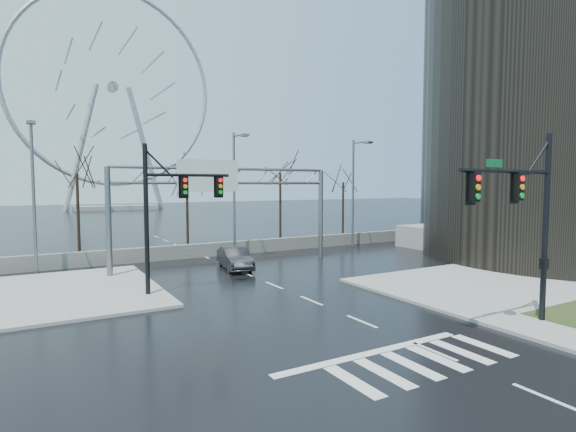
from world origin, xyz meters
TOP-DOWN VIEW (x-y plane):
  - ground at (0.00, 0.00)m, footprint 260.00×260.00m
  - sidewalk_right_ext at (10.00, 2.00)m, footprint 12.00×10.00m
  - sidewalk_far at (-11.00, 12.00)m, footprint 10.00×12.00m
  - tower_podium at (29.00, 8.00)m, footprint 22.00×18.00m
  - barrier_wall at (0.00, 20.00)m, footprint 52.00×0.50m
  - signal_mast_near at (5.14, -4.04)m, footprint 5.52×0.41m
  - signal_mast_far at (-5.87, 8.96)m, footprint 4.72×0.41m
  - sign_gantry at (-0.38, 14.96)m, footprint 16.36×0.40m
  - streetlight_left at (-12.00, 18.16)m, footprint 0.50×2.55m
  - streetlight_mid at (2.00, 18.16)m, footprint 0.50×2.55m
  - streetlight_right at (14.00, 18.16)m, footprint 0.50×2.55m
  - tree_left at (-9.00, 23.50)m, footprint 3.75×3.75m
  - tree_center at (0.00, 24.50)m, footprint 3.25×3.25m
  - tree_right at (9.00, 23.50)m, footprint 3.90×3.90m
  - tree_far_right at (17.00, 24.00)m, footprint 3.40×3.40m
  - ferris_wheel at (5.00, 95.00)m, footprint 45.00×6.00m
  - car at (0.04, 13.85)m, footprint 2.30×4.83m

SIDE VIEW (x-z plane):
  - ground at x=0.00m, z-range 0.00..0.00m
  - sidewalk_right_ext at x=10.00m, z-range 0.00..0.15m
  - sidewalk_far at x=-11.00m, z-range 0.00..0.15m
  - barrier_wall at x=0.00m, z-range 0.00..1.10m
  - car at x=0.04m, z-range 0.00..1.53m
  - tower_podium at x=29.00m, z-range 0.00..2.00m
  - signal_mast_far at x=-5.87m, z-range 0.83..8.83m
  - signal_mast_near at x=5.14m, z-range 0.87..8.87m
  - tree_center at x=0.00m, z-range 1.92..8.42m
  - sign_gantry at x=-0.38m, z-range 1.38..8.98m
  - tree_far_right at x=17.00m, z-range 2.01..8.81m
  - streetlight_left at x=-12.00m, z-range 0.89..10.89m
  - streetlight_mid at x=2.00m, z-range 0.89..10.89m
  - streetlight_right at x=14.00m, z-range 0.89..10.89m
  - tree_left at x=-9.00m, z-range 2.23..9.73m
  - tree_right at x=9.00m, z-range 2.32..10.12m
  - ferris_wheel at x=5.00m, z-range 0.68..51.59m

